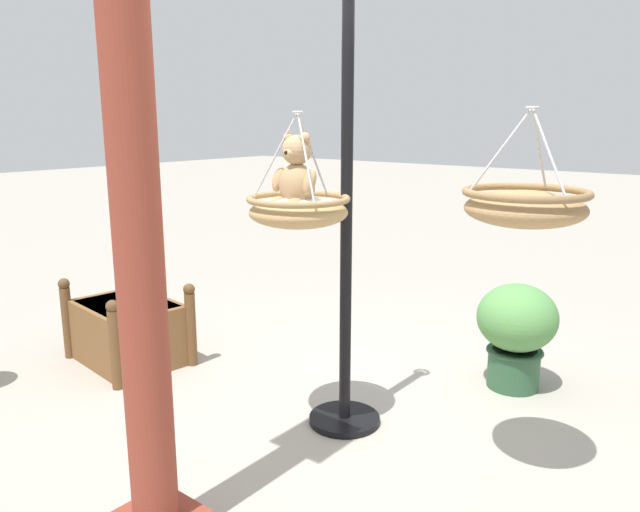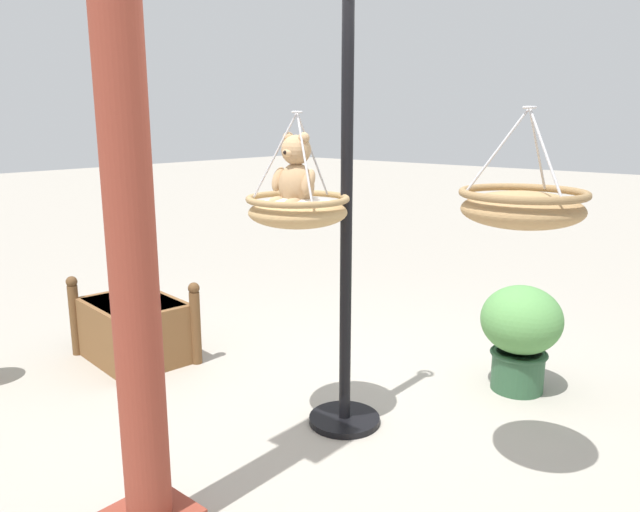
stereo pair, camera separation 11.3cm
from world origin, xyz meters
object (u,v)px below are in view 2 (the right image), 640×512
hanging_basket_with_teddy (298,209)px  greenhouse_pillar_left (130,218)px  potted_plant_flowering_red (521,331)px  display_pole_central (346,299)px  wooden_planter_box (134,327)px  teddy_bear (295,177)px  hanging_basket_left_high (522,206)px

hanging_basket_with_teddy → greenhouse_pillar_left: 1.17m
hanging_basket_with_teddy → potted_plant_flowering_red: 1.85m
display_pole_central → potted_plant_flowering_red: size_ratio=3.42×
hanging_basket_with_teddy → potted_plant_flowering_red: (-0.76, -1.41, -0.92)m
greenhouse_pillar_left → wooden_planter_box: bearing=-31.2°
display_pole_central → wooden_planter_box: 1.99m
teddy_bear → potted_plant_flowering_red: (-0.76, -1.43, -1.11)m
teddy_bear → greenhouse_pillar_left: size_ratio=0.14×
hanging_basket_with_teddy → teddy_bear: 0.18m
wooden_planter_box → potted_plant_flowering_red: size_ratio=1.29×
hanging_basket_left_high → hanging_basket_with_teddy: bearing=10.4°
teddy_bear → display_pole_central: bearing=-118.9°
display_pole_central → hanging_basket_with_teddy: display_pole_central is taller
hanging_basket_with_teddy → wooden_planter_box: bearing=0.2°
hanging_basket_left_high → potted_plant_flowering_red: bearing=-69.8°
hanging_basket_left_high → greenhouse_pillar_left: greenhouse_pillar_left is taller
wooden_planter_box → display_pole_central: bearing=-172.3°
greenhouse_pillar_left → potted_plant_flowering_red: 2.83m
display_pole_central → hanging_basket_with_teddy: (0.15, 0.25, 0.55)m
greenhouse_pillar_left → teddy_bear: bearing=-82.6°
wooden_planter_box → potted_plant_flowering_red: potted_plant_flowering_red is taller
wooden_planter_box → potted_plant_flowering_red: 2.89m
display_pole_central → hanging_basket_with_teddy: size_ratio=3.99×
hanging_basket_left_high → wooden_planter_box: (2.95, 0.23, -1.20)m
hanging_basket_left_high → wooden_planter_box: bearing=4.4°
display_pole_central → greenhouse_pillar_left: greenhouse_pillar_left is taller
hanging_basket_with_teddy → hanging_basket_left_high: hanging_basket_left_high is taller
display_pole_central → greenhouse_pillar_left: bearing=89.8°
teddy_bear → wooden_planter_box: 2.17m
display_pole_central → hanging_basket_left_high: 1.24m
teddy_bear → greenhouse_pillar_left: bearing=97.4°
hanging_basket_with_teddy → teddy_bear: size_ratio=1.51×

